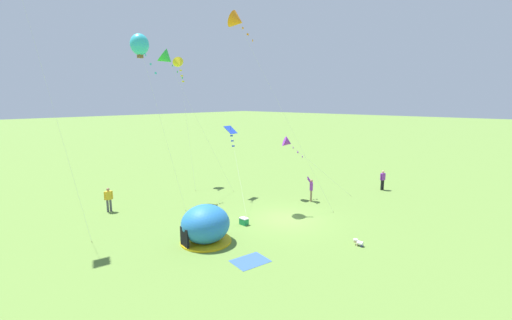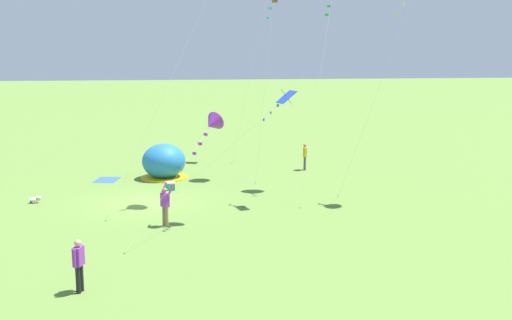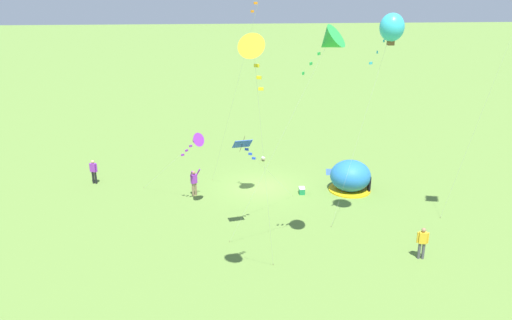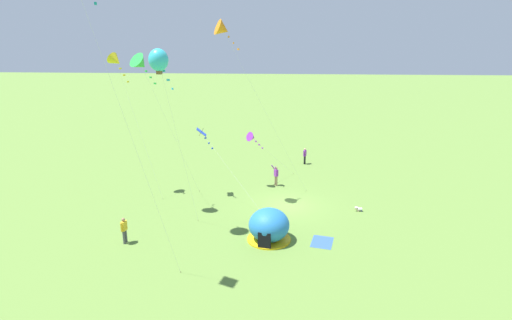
{
  "view_description": "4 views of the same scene",
  "coord_description": "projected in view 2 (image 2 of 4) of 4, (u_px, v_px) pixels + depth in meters",
  "views": [
    {
      "loc": [
        -17.19,
        -12.93,
        7.77
      ],
      "look_at": [
        0.03,
        2.72,
        3.63
      ],
      "focal_mm": 24.0,
      "sensor_mm": 36.0,
      "label": 1
    },
    {
      "loc": [
        30.01,
        1.01,
        7.37
      ],
      "look_at": [
        1.78,
        5.51,
        2.33
      ],
      "focal_mm": 42.0,
      "sensor_mm": 36.0,
      "label": 2
    },
    {
      "loc": [
        3.15,
        31.51,
        13.14
      ],
      "look_at": [
        0.69,
        3.53,
        3.22
      ],
      "focal_mm": 35.0,
      "sensor_mm": 36.0,
      "label": 3
    },
    {
      "loc": [
        -29.09,
        -0.13,
        12.03
      ],
      "look_at": [
        3.03,
        2.74,
        2.76
      ],
      "focal_mm": 28.0,
      "sensor_mm": 36.0,
      "label": 4
    }
  ],
  "objects": [
    {
      "name": "ground_plane",
      "position": [
        143.0,
        202.0,
        30.31
      ],
      "size": [
        300.0,
        300.0,
        0.0
      ],
      "primitive_type": "plane",
      "color": "olive"
    },
    {
      "name": "popup_tent",
      "position": [
        164.0,
        162.0,
        36.02
      ],
      "size": [
        2.81,
        2.81,
        2.1
      ],
      "color": "#2672BF",
      "rests_on": "ground"
    },
    {
      "name": "picnic_blanket",
      "position": [
        107.0,
        180.0,
        35.69
      ],
      "size": [
        1.93,
        1.62,
        0.01
      ],
      "primitive_type": "cube",
      "rotation": [
        0.0,
        0.0,
        -0.2
      ],
      "color": "#3359A5",
      "rests_on": "ground"
    },
    {
      "name": "cooler_box",
      "position": [
        170.0,
        186.0,
        32.97
      ],
      "size": [
        0.39,
        0.55,
        0.44
      ],
      "color": "#1E8C4C",
      "rests_on": "ground"
    },
    {
      "name": "toddler_crawling",
      "position": [
        35.0,
        200.0,
        30.09
      ],
      "size": [
        0.27,
        0.55,
        0.32
      ],
      "color": "white",
      "rests_on": "ground"
    },
    {
      "name": "person_far_back",
      "position": [
        305.0,
        155.0,
        38.63
      ],
      "size": [
        0.58,
        0.32,
        1.72
      ],
      "color": "#4C4C51",
      "rests_on": "ground"
    },
    {
      "name": "person_arms_raised",
      "position": [
        165.0,
        204.0,
        25.9
      ],
      "size": [
        0.72,
        0.67,
        1.89
      ],
      "color": "#8C7251",
      "rests_on": "ground"
    },
    {
      "name": "person_with_toddler",
      "position": [
        79.0,
        263.0,
        18.67
      ],
      "size": [
        0.56,
        0.35,
        1.72
      ],
      "color": "black",
      "rests_on": "ground"
    },
    {
      "name": "kite_blue",
      "position": [
        282.0,
        101.0,
        28.93
      ],
      "size": [
        4.1,
        5.69,
        5.73
      ],
      "color": "silver",
      "rests_on": "ground"
    },
    {
      "name": "kite_purple",
      "position": [
        212.0,
        124.0,
        25.9
      ],
      "size": [
        4.39,
        4.3,
        4.93
      ],
      "color": "silver",
      "rests_on": "ground"
    }
  ]
}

